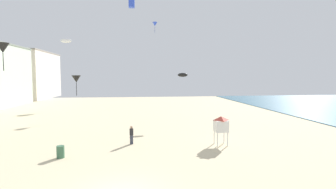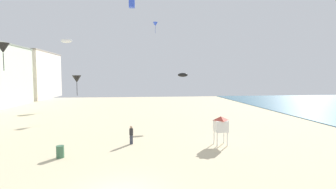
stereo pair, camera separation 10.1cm
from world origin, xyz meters
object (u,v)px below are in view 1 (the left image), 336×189
object	(u,v)px
kite_flyer	(131,134)
beach_trash_bin	(61,152)
kite_blue_box	(132,3)
kite_black_delta	(3,48)
kite_blue_delta	(155,24)
kite_white_parafoil	(66,41)
kite_black_parafoil	(183,75)
lifeguard_stand	(221,124)
kite_black_delta_2	(76,79)

from	to	relation	value
kite_flyer	beach_trash_bin	size ratio (longest dim) A/B	1.82
kite_flyer	kite_blue_box	size ratio (longest dim) A/B	1.32
kite_black_delta	kite_blue_delta	distance (m)	32.62
kite_flyer	kite_white_parafoil	xyz separation A→B (m)	(-10.88, 19.45, 10.84)
kite_black_delta	kite_black_parafoil	size ratio (longest dim) A/B	1.88
kite_blue_delta	kite_black_parafoil	bearing A→B (deg)	-82.58
kite_flyer	lifeguard_stand	xyz separation A→B (m)	(7.84, -1.18, 0.92)
lifeguard_stand	kite_black_parafoil	world-z (taller)	kite_black_parafoil
lifeguard_stand	kite_black_delta	xyz separation A→B (m)	(-19.53, 3.73, 6.81)
kite_flyer	kite_white_parafoil	size ratio (longest dim) A/B	0.92
kite_white_parafoil	kite_flyer	bearing A→B (deg)	-60.77
kite_black_delta	kite_blue_box	size ratio (longest dim) A/B	2.05
kite_black_parafoil	kite_black_delta_2	world-z (taller)	kite_black_parafoil
kite_blue_delta	kite_white_parafoil	xyz separation A→B (m)	(-14.91, -10.47, -5.15)
kite_black_parafoil	kite_blue_box	bearing A→B (deg)	165.13
kite_flyer	kite_black_delta	world-z (taller)	kite_black_delta
kite_black_parafoil	kite_black_delta_2	size ratio (longest dim) A/B	0.35
beach_trash_bin	kite_white_parafoil	xyz separation A→B (m)	(-5.76, 22.56, 11.30)
kite_black_delta	kite_white_parafoil	world-z (taller)	kite_white_parafoil
kite_black_delta	kite_black_parafoil	distance (m)	20.12
kite_black_parafoil	kite_blue_box	world-z (taller)	kite_blue_box
beach_trash_bin	kite_black_parafoil	xyz separation A→B (m)	(11.65, 13.84, 5.79)
kite_black_parafoil	kite_white_parafoil	xyz separation A→B (m)	(-17.41, 8.72, 5.51)
lifeguard_stand	kite_black_delta_2	world-z (taller)	kite_black_delta_2
kite_black_delta	kite_black_delta_2	bearing A→B (deg)	88.58
kite_flyer	kite_black_parafoil	bearing A→B (deg)	152.70
kite_blue_delta	kite_black_parafoil	size ratio (longest dim) A/B	1.68
kite_blue_delta	kite_white_parafoil	distance (m)	18.93
kite_black_delta	kite_blue_delta	size ratio (longest dim) A/B	1.12
kite_black_delta	lifeguard_stand	bearing A→B (deg)	-10.81
kite_blue_delta	kite_white_parafoil	size ratio (longest dim) A/B	1.27
kite_white_parafoil	kite_black_delta_2	xyz separation A→B (m)	(-0.23, 6.62, -6.20)
kite_black_parafoil	kite_blue_box	distance (m)	11.99
lifeguard_stand	kite_black_delta_2	size ratio (longest dim) A/B	0.66
kite_black_delta	kite_blue_box	distance (m)	16.89
kite_blue_delta	kite_black_delta_2	bearing A→B (deg)	-165.74
kite_black_delta	kite_white_parafoil	size ratio (longest dim) A/B	1.43
lifeguard_stand	kite_black_parafoil	xyz separation A→B (m)	(-1.31, 11.91, 4.41)
kite_black_delta	kite_black_parafoil	bearing A→B (deg)	24.18
lifeguard_stand	kite_white_parafoil	world-z (taller)	kite_white_parafoil
kite_black_parafoil	kite_white_parafoil	size ratio (longest dim) A/B	0.76
kite_black_delta_2	kite_flyer	bearing A→B (deg)	-66.91
kite_black_delta	kite_black_delta_2	xyz separation A→B (m)	(0.58, 23.52, -3.09)
kite_blue_delta	kite_blue_box	bearing A→B (deg)	-103.72
lifeguard_stand	kite_blue_delta	distance (m)	34.77
kite_blue_delta	kite_blue_box	size ratio (longest dim) A/B	1.83
lifeguard_stand	kite_black_delta	size ratio (longest dim) A/B	1.00
beach_trash_bin	kite_black_delta	bearing A→B (deg)	139.25
kite_flyer	kite_black_parafoil	world-z (taller)	kite_black_parafoil
lifeguard_stand	kite_black_parafoil	size ratio (longest dim) A/B	1.88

